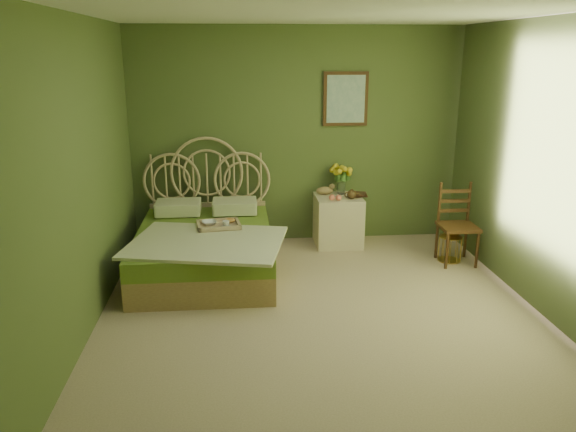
{
  "coord_description": "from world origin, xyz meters",
  "views": [
    {
      "loc": [
        -0.72,
        -4.52,
        2.31
      ],
      "look_at": [
        -0.22,
        1.0,
        0.67
      ],
      "focal_mm": 35.0,
      "sensor_mm": 36.0,
      "label": 1
    }
  ],
  "objects": [
    {
      "name": "wall_back",
      "position": [
        0.0,
        2.25,
        1.3
      ],
      "size": [
        4.0,
        0.0,
        4.0
      ],
      "primitive_type": "plane",
      "rotation": [
        1.57,
        0.0,
        0.0
      ],
      "color": "#516133",
      "rests_on": "floor"
    },
    {
      "name": "birdcage",
      "position": [
        1.66,
        1.3,
        0.19
      ],
      "size": [
        0.26,
        0.26,
        0.39
      ],
      "rotation": [
        0.0,
        0.0,
        0.01
      ],
      "color": "#B18938",
      "rests_on": "floor"
    },
    {
      "name": "wall_right",
      "position": [
        2.0,
        0.0,
        1.3
      ],
      "size": [
        0.0,
        4.5,
        4.5
      ],
      "primitive_type": "plane",
      "rotation": [
        1.57,
        0.0,
        -1.57
      ],
      "color": "#516133",
      "rests_on": "floor"
    },
    {
      "name": "book_upper",
      "position": [
        0.66,
        2.0,
        0.64
      ],
      "size": [
        0.21,
        0.25,
        0.02
      ],
      "primitive_type": "imported",
      "rotation": [
        0.0,
        0.0,
        -0.36
      ],
      "color": "#472819",
      "rests_on": "nightstand"
    },
    {
      "name": "bed",
      "position": [
        -1.1,
        1.26,
        0.29
      ],
      "size": [
        1.68,
        2.12,
        1.31
      ],
      "color": "tan",
      "rests_on": "floor"
    },
    {
      "name": "wall_left",
      "position": [
        -2.0,
        0.0,
        1.3
      ],
      "size": [
        0.0,
        4.5,
        4.5
      ],
      "primitive_type": "plane",
      "rotation": [
        1.57,
        0.0,
        1.57
      ],
      "color": "#516133",
      "rests_on": "floor"
    },
    {
      "name": "floor",
      "position": [
        0.0,
        0.0,
        0.0
      ],
      "size": [
        4.5,
        4.5,
        0.0
      ],
      "primitive_type": "plane",
      "color": "#C2A98C",
      "rests_on": "ground"
    },
    {
      "name": "ceiling",
      "position": [
        0.0,
        0.0,
        2.6
      ],
      "size": [
        4.5,
        4.5,
        0.0
      ],
      "primitive_type": "plane",
      "rotation": [
        3.14,
        0.0,
        0.0
      ],
      "color": "silver",
      "rests_on": "wall_back"
    },
    {
      "name": "wall_art",
      "position": [
        0.58,
        2.22,
        1.75
      ],
      "size": [
        0.54,
        0.04,
        0.64
      ],
      "color": "#371F0F",
      "rests_on": "wall_back"
    },
    {
      "name": "nightstand",
      "position": [
        0.49,
        1.99,
        0.37
      ],
      "size": [
        0.55,
        0.55,
        1.04
      ],
      "color": "beige",
      "rests_on": "floor"
    },
    {
      "name": "coffee_cup",
      "position": [
        -0.87,
        1.18,
        0.54
      ],
      "size": [
        0.08,
        0.08,
        0.07
      ],
      "primitive_type": "imported",
      "rotation": [
        0.0,
        0.0,
        -0.04
      ],
      "color": "white",
      "rests_on": "bed"
    },
    {
      "name": "book_lower",
      "position": [
        0.66,
        2.0,
        0.62
      ],
      "size": [
        0.19,
        0.24,
        0.02
      ],
      "primitive_type": "imported",
      "rotation": [
        0.0,
        0.0,
        -0.11
      ],
      "color": "#381E0F",
      "rests_on": "nightstand"
    },
    {
      "name": "cereal_bowl",
      "position": [
        -1.05,
        1.29,
        0.53
      ],
      "size": [
        0.19,
        0.19,
        0.04
      ],
      "primitive_type": "imported",
      "rotation": [
        0.0,
        0.0,
        0.22
      ],
      "color": "white",
      "rests_on": "bed"
    },
    {
      "name": "chair",
      "position": [
        1.7,
        1.3,
        0.5
      ],
      "size": [
        0.4,
        0.4,
        0.9
      ],
      "rotation": [
        0.0,
        0.0,
        -0.01
      ],
      "color": "#371F0F",
      "rests_on": "floor"
    }
  ]
}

